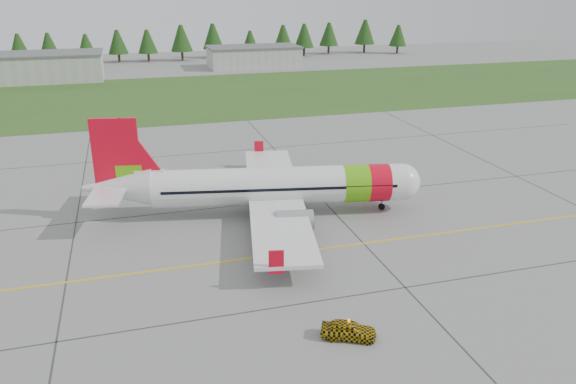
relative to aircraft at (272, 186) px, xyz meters
name	(u,v)px	position (x,y,z in m)	size (l,w,h in m)	color
ground	(279,307)	(-3.86, -17.03, -2.91)	(320.00, 320.00, 0.00)	gray
aircraft	(272,186)	(0.00, 0.00, 0.00)	(33.05, 30.90, 10.09)	silver
follow_me_car	(349,314)	(-0.47, -21.84, -1.10)	(1.45, 1.23, 3.61)	gold
grass_strip	(173,96)	(-3.86, 64.97, -2.89)	(320.00, 50.00, 0.03)	#30561E
taxi_guideline	(254,258)	(-3.86, -9.03, -2.90)	(120.00, 0.25, 0.02)	gold
hangar_west	(31,68)	(-33.86, 92.97, 0.09)	(32.00, 14.00, 6.00)	#A8A8A3
hangar_east	(254,57)	(21.14, 100.97, -0.31)	(24.00, 12.00, 5.20)	#A8A8A3
treeline	(154,43)	(-3.86, 120.97, 2.09)	(160.00, 8.00, 10.00)	#1C3F14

